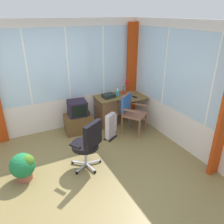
% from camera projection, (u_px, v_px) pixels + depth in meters
% --- Properties ---
extents(ground, '(5.52, 4.81, 0.06)m').
position_uv_depth(ground, '(81.00, 175.00, 4.03)').
color(ground, olive).
extents(north_window_panel, '(4.52, 0.07, 2.58)m').
position_uv_depth(north_window_panel, '(49.00, 79.00, 5.06)').
color(north_window_panel, silver).
rests_on(north_window_panel, ground).
extents(east_window_panel, '(0.07, 3.81, 2.58)m').
position_uv_depth(east_window_panel, '(186.00, 89.00, 4.43)').
color(east_window_panel, silver).
rests_on(east_window_panel, ground).
extents(curtain_corner, '(0.32, 0.11, 2.48)m').
position_uv_depth(curtain_corner, '(133.00, 72.00, 5.86)').
color(curtain_corner, '#B63A0F').
rests_on(curtain_corner, ground).
extents(desk, '(1.21, 0.79, 0.73)m').
position_uv_depth(desk, '(108.00, 110.00, 5.68)').
color(desk, brown).
rests_on(desk, ground).
extents(desk_lamp, '(0.24, 0.21, 0.39)m').
position_uv_depth(desk_lamp, '(127.00, 84.00, 5.72)').
color(desk_lamp, red).
rests_on(desk_lamp, desk).
extents(tv_remote, '(0.08, 0.16, 0.02)m').
position_uv_depth(tv_remote, '(135.00, 97.00, 5.55)').
color(tv_remote, black).
rests_on(tv_remote, desk).
extents(spray_bottle, '(0.06, 0.06, 0.22)m').
position_uv_depth(spray_bottle, '(118.00, 92.00, 5.60)').
color(spray_bottle, '#38BCD5').
rests_on(spray_bottle, desk).
extents(paper_tray, '(0.31, 0.25, 0.09)m').
position_uv_depth(paper_tray, '(109.00, 96.00, 5.53)').
color(paper_tray, '#1F2823').
rests_on(paper_tray, desk).
extents(wooden_armchair, '(0.67, 0.67, 0.94)m').
position_uv_depth(wooden_armchair, '(130.00, 108.00, 5.23)').
color(wooden_armchair, brown).
rests_on(wooden_armchair, ground).
extents(office_chair, '(0.62, 0.59, 0.97)m').
position_uv_depth(office_chair, '(88.00, 142.00, 3.97)').
color(office_chair, '#B7B7BF').
rests_on(office_chair, ground).
extents(tv_on_stand, '(0.68, 0.50, 0.81)m').
position_uv_depth(tv_on_stand, '(78.00, 118.00, 5.30)').
color(tv_on_stand, brown).
rests_on(tv_on_stand, ground).
extents(space_heater, '(0.37, 0.30, 0.62)m').
position_uv_depth(space_heater, '(111.00, 126.00, 5.05)').
color(space_heater, silver).
rests_on(space_heater, ground).
extents(potted_plant, '(0.43, 0.43, 0.51)m').
position_uv_depth(potted_plant, '(23.00, 166.00, 3.78)').
color(potted_plant, '#9A533E').
rests_on(potted_plant, ground).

